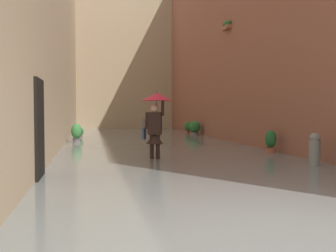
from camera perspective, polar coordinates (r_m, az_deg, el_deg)
The scene contains 12 objects.
ground_plane at distance 16.59m, azimuth -2.75°, elevation -2.98°, with size 60.72×60.72×0.00m, color gray.
flood_water at distance 16.58m, azimuth -2.75°, elevation -2.70°, with size 7.92×30.29×0.16m, color slate.
building_facade_left at distance 18.21m, azimuth 11.76°, elevation 15.35°, with size 2.04×28.29×11.30m.
building_facade_right at distance 16.96m, azimuth -18.51°, elevation 16.39°, with size 2.04×28.29×11.38m.
building_facade_far at distance 29.79m, azimuth -6.61°, elevation 10.72°, with size 10.72×1.80×11.75m, color tan.
person_wading at distance 10.87m, azimuth -1.87°, elevation 1.76°, with size 0.91×0.91×2.12m.
potted_plant_far_right at distance 17.04m, azimuth -13.56°, elevation -1.08°, with size 0.46×0.46×0.97m.
potted_plant_near_left at distance 21.11m, azimuth 4.02°, elevation -0.34°, with size 0.66×0.66×0.95m.
potted_plant_mid_left at distance 12.77m, azimuth 15.14°, elevation -2.49°, with size 0.37×0.37×0.91m.
potted_plant_far_left at distance 22.97m, azimuth 2.94°, elevation -0.29°, with size 0.40×0.40×0.85m.
potted_plant_mid_right at distance 19.61m, azimuth -13.26°, elevation -1.07°, with size 0.49×0.49×0.71m.
mooring_bollard at distance 10.31m, azimuth 21.11°, elevation -3.68°, with size 0.29×0.29×0.99m.
Camera 1 is at (2.48, 4.19, 1.56)m, focal length 40.66 mm.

